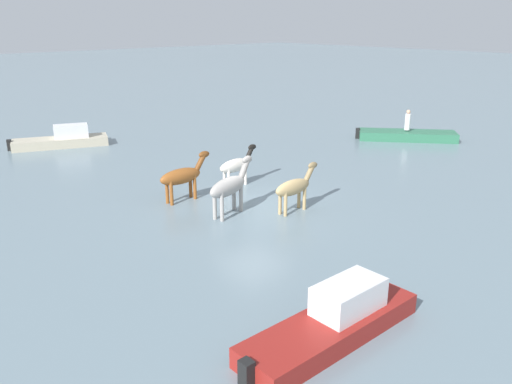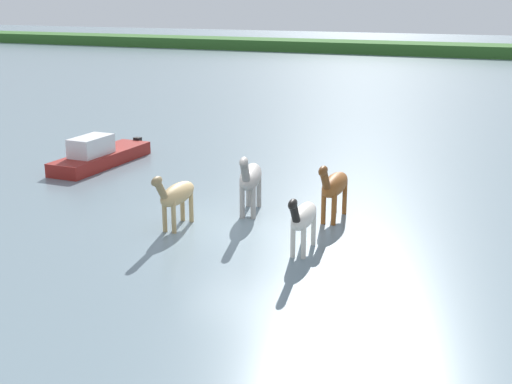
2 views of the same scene
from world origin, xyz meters
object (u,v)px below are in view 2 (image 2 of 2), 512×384
object	(u,v)px
horse_chestnut_trailing	(176,195)
horse_gray_outer	(303,217)
horse_dark_mare	(250,178)
horse_dun_straggler	(334,186)
boat_tender_starboard	(100,157)

from	to	relation	value
horse_chestnut_trailing	horse_gray_outer	world-z (taller)	horse_chestnut_trailing
horse_dark_mare	horse_dun_straggler	xyz separation A→B (m)	(2.44, 0.38, -0.08)
horse_dark_mare	horse_gray_outer	distance (m)	3.46
horse_chestnut_trailing	horse_dark_mare	distance (m)	2.42
horse_gray_outer	horse_dun_straggler	bearing A→B (deg)	176.39
horse_dark_mare	horse_chestnut_trailing	bearing A→B (deg)	-48.92
horse_chestnut_trailing	horse_gray_outer	size ratio (longest dim) A/B	1.02
horse_dark_mare	boat_tender_starboard	bearing A→B (deg)	-127.59
horse_dun_straggler	boat_tender_starboard	bearing A→B (deg)	-105.68
horse_dark_mare	boat_tender_starboard	distance (m)	8.29
horse_gray_outer	boat_tender_starboard	size ratio (longest dim) A/B	0.43
horse_dun_straggler	horse_gray_outer	bearing A→B (deg)	0.84
horse_chestnut_trailing	horse_dun_straggler	distance (m)	4.48
horse_dun_straggler	horse_chestnut_trailing	bearing A→B (deg)	-57.88
horse_chestnut_trailing	boat_tender_starboard	distance (m)	8.16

